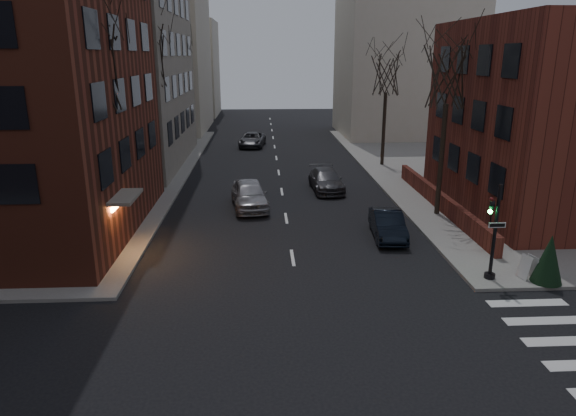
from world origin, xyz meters
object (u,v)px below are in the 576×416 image
Objects in this scene: traffic_signal at (493,238)px; tree_left_c at (180,66)px; tree_right_a at (449,74)px; tree_left_a at (93,68)px; tree_right_b at (387,73)px; car_lane_far at (252,140)px; car_lane_silver at (249,194)px; tree_left_b at (148,57)px; streetlamp_far at (192,105)px; car_lane_gray at (326,180)px; streetlamp_near at (151,136)px; sandwich_board at (529,267)px; parked_sedan at (388,225)px; evergreen_shrub at (549,259)px.

tree_left_c reaches higher than traffic_signal.
tree_right_a is (17.60, -22.00, 0.00)m from tree_left_c.
tree_left_a reaches higher than tree_right_a.
tree_right_b is 1.81× the size of car_lane_far.
car_lane_silver is (-10.94, 2.22, -7.17)m from tree_right_a.
tree_left_a is at bearing -144.17° from car_lane_silver.
tree_left_b is at bearing 134.54° from traffic_signal.
car_lane_far is at bearing 2.80° from streetlamp_far.
traffic_signal is 0.39× the size of tree_left_a.
car_lane_gray is (11.88, -1.78, -8.19)m from tree_left_b.
streetlamp_near is 6.24× the size of sandwich_board.
traffic_signal reaches higher than parked_sedan.
tree_right_b is (17.60, -8.00, -0.44)m from tree_left_c.
streetlamp_far is at bearing 105.88° from sandwich_board.
tree_right_b is at bearing 82.00° from parked_sedan.
sandwich_board is (4.54, -5.62, -0.04)m from parked_sedan.
streetlamp_near is at bearing -88.09° from tree_left_c.
tree_right_b is 4.54× the size of evergreen_shrub.
car_lane_far is at bearing 97.17° from sandwich_board.
streetlamp_near is (-17.00, -10.00, -3.35)m from tree_right_b.
streetlamp_near and streetlamp_far have the same top height.
car_lane_gray is 2.45× the size of evergreen_shrub.
car_lane_gray is at bearing -57.60° from streetlamp_far.
car_lane_far is (6.53, 16.29, -8.21)m from tree_left_b.
traffic_signal is 10.92m from tree_right_a.
car_lane_gray is at bearing -66.89° from car_lane_far.
car_lane_far is (5.93, 20.29, -3.53)m from streetlamp_near.
car_lane_gray is 18.84m from car_lane_far.
tree_left_b is 19.38m from car_lane_far.
tree_left_b is (0.00, 12.00, 0.44)m from tree_left_a.
traffic_signal reaches higher than sandwich_board.
tree_left_b is at bearing 155.56° from tree_right_a.
tree_left_c is at bearing 120.99° from evergreen_shrub.
tree_left_c is at bearing 128.66° from tree_right_a.
tree_left_c is 9.65× the size of sandwich_board.
tree_right_a is at bearing -24.44° from tree_left_b.
car_lane_silver is 1.01× the size of car_lane_gray.
sandwich_board is at bearing -3.29° from traffic_signal.
tree_right_a reaches higher than tree_right_b.
tree_right_a reaches higher than sandwich_board.
car_lane_silver is 6.58m from car_lane_gray.
traffic_signal is 15.12m from car_lane_silver.
tree_right_b is at bearing 39.88° from car_lane_silver.
parked_sedan is 0.84× the size of car_lane_silver.
car_lane_silver is 0.99× the size of car_lane_far.
tree_left_b is 1.72× the size of streetlamp_near.
traffic_signal is at bearing -45.46° from tree_left_b.
streetlamp_near is at bearing -90.00° from streetlamp_far.
traffic_signal is 1.98× the size of evergreen_shrub.
traffic_signal is at bearing -55.31° from car_lane_silver.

